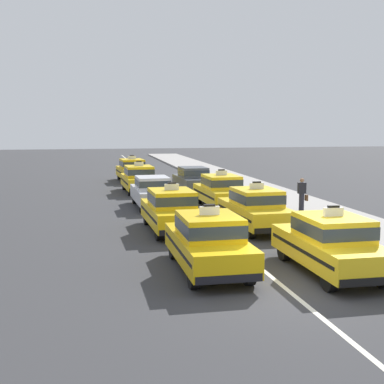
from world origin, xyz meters
The scene contains 14 objects.
ground_plane centered at (0.00, 0.00, 0.00)m, with size 160.00×160.00×0.00m, color #353538.
lane_stripe_left_right centered at (0.00, 20.00, 0.00)m, with size 0.14×80.00×0.01m, color silver.
sidewalk_curb centered at (5.60, 15.00, 0.07)m, with size 4.00×90.00×0.15m, color #9E9993.
taxi_left_nearest centered at (-1.57, 2.15, 0.88)m, with size 1.83×4.56×1.96m.
taxi_left_second centered at (-1.70, 7.89, 0.88)m, with size 1.93×4.60×1.96m.
sedan_left_third centered at (-1.67, 13.98, 0.85)m, with size 1.86×4.34×1.58m.
taxi_left_fourth centered at (-1.73, 19.99, 0.88)m, with size 1.96×4.61×1.96m.
taxi_left_fifth centered at (-1.59, 26.38, 0.88)m, with size 2.10×4.67×1.96m.
taxi_right_nearest centered at (1.74, 1.26, 0.88)m, with size 1.83×4.56×1.96m.
taxi_right_second centered at (1.64, 7.53, 0.88)m, with size 1.95×4.61×1.96m.
taxi_right_third centered at (1.72, 13.23, 0.88)m, with size 1.93×4.60×1.96m.
sedan_right_fourth centered at (1.56, 19.34, 0.85)m, with size 1.89×4.35×1.58m.
pedestrian_mid_block centered at (4.97, 10.61, 0.93)m, with size 0.47×0.24×1.55m.
fire_hydrant centered at (4.08, 3.56, 0.55)m, with size 0.36×0.22×0.73m.
Camera 1 is at (-4.95, -11.89, 4.17)m, focal length 48.44 mm.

